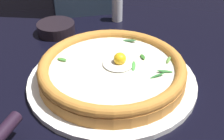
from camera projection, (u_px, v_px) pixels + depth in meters
ground_plane at (103, 99)px, 0.61m from camera, size 2.40×2.40×0.03m
pizza_plate at (112, 80)px, 0.63m from camera, size 0.36×0.36×0.01m
pizza at (112, 69)px, 0.62m from camera, size 0.31×0.31×0.06m
side_bowl at (56, 28)px, 0.82m from camera, size 0.10×0.10×0.03m
pepper_shaker at (117, 8)px, 0.88m from camera, size 0.03×0.03×0.08m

